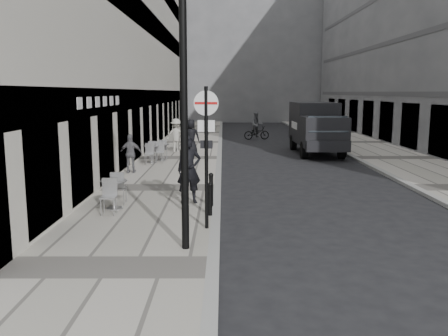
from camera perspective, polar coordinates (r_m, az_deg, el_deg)
The scene contains 17 objects.
sidewalk at distance 24.29m, azimuth -5.31°, elevation 1.13°, with size 4.00×60.00×0.12m, color #ADA69D.
far_sidewalk at distance 25.74m, azimuth 19.89°, elevation 1.07°, with size 4.00×60.00×0.12m, color #ADA69D.
building_left at distance 31.57m, azimuth -12.11°, elevation 19.10°, with size 4.00×45.00×18.00m, color beige.
building_far at distance 62.43m, azimuth 1.13°, elevation 16.09°, with size 24.00×16.00×22.00m, color slate.
walking_man at distance 14.15m, azimuth -4.23°, elevation -0.21°, with size 0.74×0.49×2.03m, color black.
sign_post at distance 11.32m, azimuth -2.15°, elevation 3.55°, with size 0.59×0.13×3.44m.
lamppost at distance 9.77m, azimuth -4.88°, elevation 9.80°, with size 0.28×0.28×6.16m.
bollard_near at distance 13.82m, azimuth -1.57°, elevation -2.74°, with size 0.12×0.12×0.92m, color black.
bollard_far at distance 12.80m, azimuth -1.68°, elevation -3.89°, with size 0.11×0.11×0.84m, color black.
panel_van at distance 27.03m, azimuth 10.99°, elevation 5.09°, with size 2.28×6.06×2.85m.
cyclist at distance 34.59m, azimuth 3.94°, elevation 4.73°, with size 1.96×1.04×2.01m.
pedestrian_a at distance 19.86m, azimuth -11.15°, elevation 1.71°, with size 0.94×0.39×1.60m, color #5D5D62.
pedestrian_b at distance 26.42m, azimuth -5.75°, elevation 3.92°, with size 1.20×0.69×1.85m, color #B0ACA2.
pedestrian_c at distance 25.21m, azimuth -4.00°, elevation 3.73°, with size 0.92×0.60×1.89m, color black.
cafe_table_near at distance 13.85m, azimuth -13.10°, elevation -2.82°, with size 0.76×1.71×0.97m.
cafe_table_mid at distance 23.26m, azimuth -7.53°, elevation 2.08°, with size 0.74×1.68×0.95m.
cafe_table_far at distance 22.55m, azimuth -8.73°, elevation 1.86°, with size 0.76×1.71×0.97m.
Camera 1 is at (0.20, -5.95, 3.42)m, focal length 38.00 mm.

